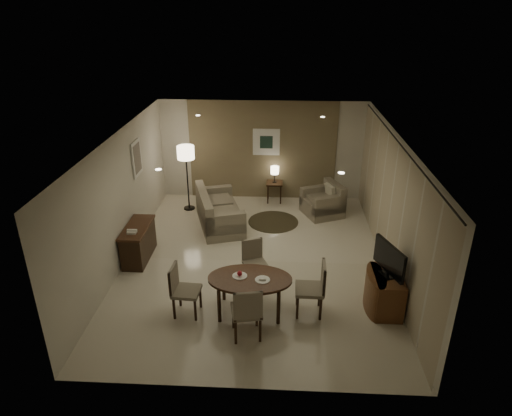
# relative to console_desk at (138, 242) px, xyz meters

# --- Properties ---
(room_shell) EXTENTS (5.50, 7.00, 2.70)m
(room_shell) POSITION_rel_console_desk_xyz_m (2.49, 0.40, 0.98)
(room_shell) COLOR beige
(room_shell) RESTS_ON ground
(taupe_accent) EXTENTS (3.96, 0.03, 2.70)m
(taupe_accent) POSITION_rel_console_desk_xyz_m (2.49, 3.48, 0.98)
(taupe_accent) COLOR olive
(taupe_accent) RESTS_ON wall_back
(curtain_wall) EXTENTS (0.08, 6.70, 2.58)m
(curtain_wall) POSITION_rel_console_desk_xyz_m (5.17, 0.00, 0.95)
(curtain_wall) COLOR #BFB195
(curtain_wall) RESTS_ON wall_right
(curtain_rod) EXTENTS (0.03, 6.80, 0.03)m
(curtain_rod) POSITION_rel_console_desk_xyz_m (5.17, 0.00, 2.27)
(curtain_rod) COLOR black
(curtain_rod) RESTS_ON wall_right
(art_back_frame) EXTENTS (0.72, 0.03, 0.72)m
(art_back_frame) POSITION_rel_console_desk_xyz_m (2.59, 3.46, 1.23)
(art_back_frame) COLOR silver
(art_back_frame) RESTS_ON wall_back
(art_back_canvas) EXTENTS (0.34, 0.01, 0.34)m
(art_back_canvas) POSITION_rel_console_desk_xyz_m (2.59, 3.44, 1.23)
(art_back_canvas) COLOR #192E23
(art_back_canvas) RESTS_ON wall_back
(art_left_frame) EXTENTS (0.03, 0.60, 0.80)m
(art_left_frame) POSITION_rel_console_desk_xyz_m (-0.23, 1.20, 1.48)
(art_left_frame) COLOR silver
(art_left_frame) RESTS_ON wall_left
(art_left_canvas) EXTENTS (0.01, 0.46, 0.64)m
(art_left_canvas) POSITION_rel_console_desk_xyz_m (-0.21, 1.20, 1.48)
(art_left_canvas) COLOR gray
(art_left_canvas) RESTS_ON wall_left
(downlight_nl) EXTENTS (0.10, 0.10, 0.01)m
(downlight_nl) POSITION_rel_console_desk_xyz_m (1.09, -1.80, 2.31)
(downlight_nl) COLOR white
(downlight_nl) RESTS_ON ceiling
(downlight_nr) EXTENTS (0.10, 0.10, 0.01)m
(downlight_nr) POSITION_rel_console_desk_xyz_m (3.89, -1.80, 2.31)
(downlight_nr) COLOR white
(downlight_nr) RESTS_ON ceiling
(downlight_fl) EXTENTS (0.10, 0.10, 0.01)m
(downlight_fl) POSITION_rel_console_desk_xyz_m (1.09, 1.80, 2.31)
(downlight_fl) COLOR white
(downlight_fl) RESTS_ON ceiling
(downlight_fr) EXTENTS (0.10, 0.10, 0.01)m
(downlight_fr) POSITION_rel_console_desk_xyz_m (3.89, 1.80, 2.31)
(downlight_fr) COLOR white
(downlight_fr) RESTS_ON ceiling
(console_desk) EXTENTS (0.48, 1.20, 0.75)m
(console_desk) POSITION_rel_console_desk_xyz_m (0.00, 0.00, 0.00)
(console_desk) COLOR #462916
(console_desk) RESTS_ON floor
(telephone) EXTENTS (0.20, 0.14, 0.09)m
(telephone) POSITION_rel_console_desk_xyz_m (0.00, -0.30, 0.43)
(telephone) COLOR white
(telephone) RESTS_ON console_desk
(tv_cabinet) EXTENTS (0.48, 0.90, 0.70)m
(tv_cabinet) POSITION_rel_console_desk_xyz_m (4.89, -1.50, -0.03)
(tv_cabinet) COLOR brown
(tv_cabinet) RESTS_ON floor
(flat_tv) EXTENTS (0.36, 0.85, 0.60)m
(flat_tv) POSITION_rel_console_desk_xyz_m (4.87, -1.50, 0.65)
(flat_tv) COLOR black
(flat_tv) RESTS_ON tv_cabinet
(dining_table) EXTENTS (1.47, 0.92, 0.69)m
(dining_table) POSITION_rel_console_desk_xyz_m (2.49, -1.71, -0.03)
(dining_table) COLOR #462916
(dining_table) RESTS_ON floor
(chair_near) EXTENTS (0.56, 0.56, 0.99)m
(chair_near) POSITION_rel_console_desk_xyz_m (2.47, -2.34, 0.12)
(chair_near) COLOR gray
(chair_near) RESTS_ON floor
(chair_far) EXTENTS (0.56, 0.56, 0.88)m
(chair_far) POSITION_rel_console_desk_xyz_m (2.54, -0.85, 0.07)
(chair_far) COLOR gray
(chair_far) RESTS_ON floor
(chair_left) EXTENTS (0.48, 0.48, 0.94)m
(chair_left) POSITION_rel_console_desk_xyz_m (1.39, -1.82, 0.09)
(chair_left) COLOR gray
(chair_left) RESTS_ON floor
(chair_right) EXTENTS (0.49, 0.49, 0.99)m
(chair_right) POSITION_rel_console_desk_xyz_m (3.52, -1.68, 0.12)
(chair_right) COLOR gray
(chair_right) RESTS_ON floor
(plate_a) EXTENTS (0.26, 0.26, 0.02)m
(plate_a) POSITION_rel_console_desk_xyz_m (2.31, -1.66, 0.32)
(plate_a) COLOR white
(plate_a) RESTS_ON dining_table
(plate_b) EXTENTS (0.26, 0.26, 0.02)m
(plate_b) POSITION_rel_console_desk_xyz_m (2.71, -1.76, 0.32)
(plate_b) COLOR white
(plate_b) RESTS_ON dining_table
(fruit_apple) EXTENTS (0.09, 0.09, 0.09)m
(fruit_apple) POSITION_rel_console_desk_xyz_m (2.31, -1.66, 0.37)
(fruit_apple) COLOR #A7131F
(fruit_apple) RESTS_ON plate_a
(napkin) EXTENTS (0.12, 0.08, 0.03)m
(napkin) POSITION_rel_console_desk_xyz_m (2.71, -1.76, 0.34)
(napkin) COLOR white
(napkin) RESTS_ON plate_b
(round_rug) EXTENTS (1.25, 1.25, 0.01)m
(round_rug) POSITION_rel_console_desk_xyz_m (2.83, 1.90, -0.37)
(round_rug) COLOR #3F3823
(round_rug) RESTS_ON floor
(sofa) EXTENTS (2.05, 1.43, 0.87)m
(sofa) POSITION_rel_console_desk_xyz_m (1.52, 1.66, 0.06)
(sofa) COLOR gray
(sofa) RESTS_ON floor
(armchair) EXTENTS (1.16, 1.19, 0.82)m
(armchair) POSITION_rel_console_desk_xyz_m (4.08, 2.42, 0.03)
(armchair) COLOR gray
(armchair) RESTS_ON floor
(side_table) EXTENTS (0.43, 0.43, 0.55)m
(side_table) POSITION_rel_console_desk_xyz_m (2.83, 3.20, -0.10)
(side_table) COLOR #301F10
(side_table) RESTS_ON floor
(table_lamp) EXTENTS (0.22, 0.22, 0.50)m
(table_lamp) POSITION_rel_console_desk_xyz_m (2.83, 3.20, 0.43)
(table_lamp) COLOR #FFEAC1
(table_lamp) RESTS_ON side_table
(floor_lamp) EXTENTS (0.44, 0.44, 1.72)m
(floor_lamp) POSITION_rel_console_desk_xyz_m (0.58, 2.57, 0.49)
(floor_lamp) COLOR #FFE5B7
(floor_lamp) RESTS_ON floor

